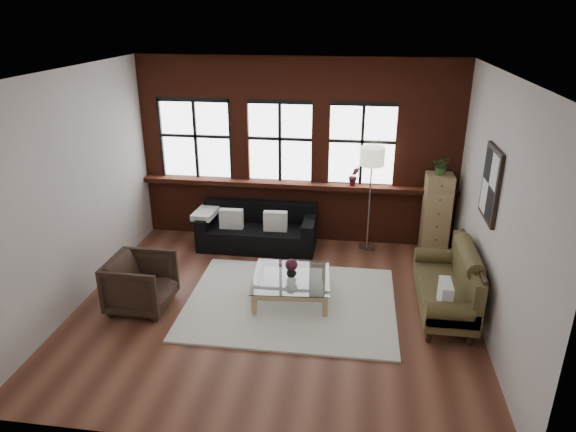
# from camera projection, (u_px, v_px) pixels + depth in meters

# --- Properties ---
(floor) EXTENTS (5.50, 5.50, 0.00)m
(floor) POSITION_uv_depth(u_px,v_px,m) (275.00, 307.00, 7.21)
(floor) COLOR #572E1F
(floor) RESTS_ON ground
(ceiling) EXTENTS (5.50, 5.50, 0.00)m
(ceiling) POSITION_uv_depth(u_px,v_px,m) (272.00, 73.00, 6.01)
(ceiling) COLOR white
(ceiling) RESTS_ON ground
(wall_back) EXTENTS (5.50, 0.00, 5.50)m
(wall_back) POSITION_uv_depth(u_px,v_px,m) (298.00, 151.00, 8.90)
(wall_back) COLOR beige
(wall_back) RESTS_ON ground
(wall_front) EXTENTS (5.50, 0.00, 5.50)m
(wall_front) POSITION_uv_depth(u_px,v_px,m) (225.00, 303.00, 4.31)
(wall_front) COLOR beige
(wall_front) RESTS_ON ground
(wall_left) EXTENTS (0.00, 5.00, 5.00)m
(wall_left) POSITION_uv_depth(u_px,v_px,m) (74.00, 191.00, 6.97)
(wall_left) COLOR beige
(wall_left) RESTS_ON ground
(wall_right) EXTENTS (0.00, 5.00, 5.00)m
(wall_right) POSITION_uv_depth(u_px,v_px,m) (496.00, 212.00, 6.25)
(wall_right) COLOR beige
(wall_right) RESTS_ON ground
(brick_backwall) EXTENTS (5.50, 0.12, 3.20)m
(brick_backwall) POSITION_uv_depth(u_px,v_px,m) (297.00, 152.00, 8.85)
(brick_backwall) COLOR #582214
(brick_backwall) RESTS_ON floor
(sill_ledge) EXTENTS (5.50, 0.30, 0.08)m
(sill_ledge) POSITION_uv_depth(u_px,v_px,m) (296.00, 184.00, 8.98)
(sill_ledge) COLOR #582214
(sill_ledge) RESTS_ON brick_backwall
(window_left) EXTENTS (1.38, 0.10, 1.50)m
(window_left) POSITION_uv_depth(u_px,v_px,m) (196.00, 140.00, 9.04)
(window_left) COLOR black
(window_left) RESTS_ON brick_backwall
(window_mid) EXTENTS (1.38, 0.10, 1.50)m
(window_mid) POSITION_uv_depth(u_px,v_px,m) (280.00, 143.00, 8.84)
(window_mid) COLOR black
(window_mid) RESTS_ON brick_backwall
(window_right) EXTENTS (1.38, 0.10, 1.50)m
(window_right) POSITION_uv_depth(u_px,v_px,m) (362.00, 146.00, 8.66)
(window_right) COLOR black
(window_right) RESTS_ON brick_backwall
(wall_poster) EXTENTS (0.05, 0.74, 0.94)m
(wall_poster) POSITION_uv_depth(u_px,v_px,m) (491.00, 184.00, 6.44)
(wall_poster) COLOR black
(wall_poster) RESTS_ON wall_right
(shag_rug) EXTENTS (2.94, 2.32, 0.03)m
(shag_rug) POSITION_uv_depth(u_px,v_px,m) (291.00, 302.00, 7.30)
(shag_rug) COLOR beige
(shag_rug) RESTS_ON floor
(dark_sofa) EXTENTS (2.01, 0.81, 0.73)m
(dark_sofa) POSITION_uv_depth(u_px,v_px,m) (257.00, 228.00, 8.90)
(dark_sofa) COLOR black
(dark_sofa) RESTS_ON floor
(pillow_a) EXTENTS (0.40, 0.15, 0.34)m
(pillow_a) POSITION_uv_depth(u_px,v_px,m) (231.00, 219.00, 8.79)
(pillow_a) COLOR silver
(pillow_a) RESTS_ON dark_sofa
(pillow_b) EXTENTS (0.41, 0.16, 0.34)m
(pillow_b) POSITION_uv_depth(u_px,v_px,m) (275.00, 221.00, 8.69)
(pillow_b) COLOR silver
(pillow_b) RESTS_ON dark_sofa
(vintage_settee) EXTENTS (0.77, 1.73, 0.92)m
(vintage_settee) POSITION_uv_depth(u_px,v_px,m) (445.00, 282.00, 6.94)
(vintage_settee) COLOR #4A4022
(vintage_settee) RESTS_ON floor
(pillow_settee) EXTENTS (0.14, 0.38, 0.34)m
(pillow_settee) POSITION_uv_depth(u_px,v_px,m) (445.00, 295.00, 6.42)
(pillow_settee) COLOR silver
(pillow_settee) RESTS_ON vintage_settee
(armchair) EXTENTS (0.85, 0.82, 0.76)m
(armchair) POSITION_uv_depth(u_px,v_px,m) (141.00, 283.00, 7.08)
(armchair) COLOR black
(armchair) RESTS_ON floor
(coffee_table) EXTENTS (1.17, 1.17, 0.36)m
(coffee_table) POSITION_uv_depth(u_px,v_px,m) (291.00, 288.00, 7.37)
(coffee_table) COLOR #A28858
(coffee_table) RESTS_ON shag_rug
(vase) EXTENTS (0.18, 0.18, 0.15)m
(vase) POSITION_uv_depth(u_px,v_px,m) (291.00, 272.00, 7.28)
(vase) COLOR #B2B2B2
(vase) RESTS_ON coffee_table
(flowers) EXTENTS (0.18, 0.18, 0.18)m
(flowers) POSITION_uv_depth(u_px,v_px,m) (291.00, 265.00, 7.24)
(flowers) COLOR #4A1929
(flowers) RESTS_ON vase
(drawer_chest) EXTENTS (0.43, 0.43, 1.41)m
(drawer_chest) POSITION_uv_depth(u_px,v_px,m) (436.00, 215.00, 8.55)
(drawer_chest) COLOR #A28858
(drawer_chest) RESTS_ON floor
(potted_plant_top) EXTENTS (0.32, 0.30, 0.31)m
(potted_plant_top) POSITION_uv_depth(u_px,v_px,m) (442.00, 166.00, 8.22)
(potted_plant_top) COLOR #2D5923
(potted_plant_top) RESTS_ON drawer_chest
(floor_lamp) EXTENTS (0.40, 0.40, 1.97)m
(floor_lamp) POSITION_uv_depth(u_px,v_px,m) (370.00, 196.00, 8.58)
(floor_lamp) COLOR #A5A5A8
(floor_lamp) RESTS_ON floor
(sill_plant) EXTENTS (0.21, 0.18, 0.33)m
(sill_plant) POSITION_uv_depth(u_px,v_px,m) (354.00, 176.00, 8.74)
(sill_plant) COLOR #4A1929
(sill_plant) RESTS_ON sill_ledge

